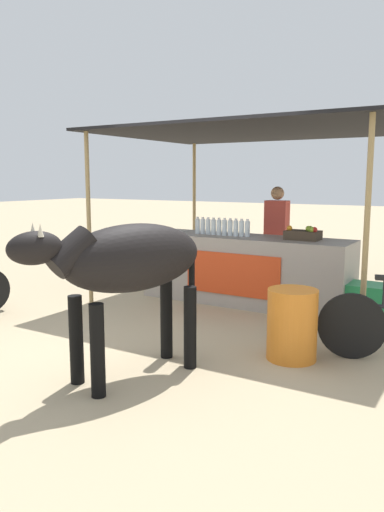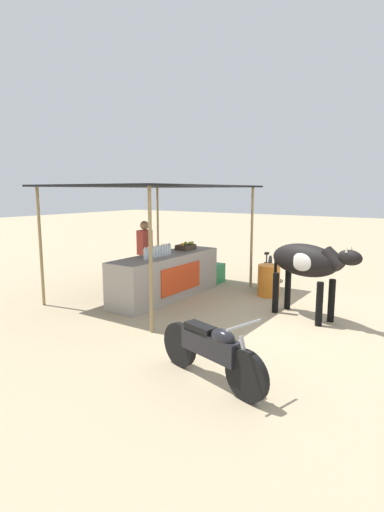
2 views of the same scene
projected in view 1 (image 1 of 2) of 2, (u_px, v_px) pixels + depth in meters
The scene contains 9 objects.
ground_plane at pixel (156, 345), 5.33m from camera, with size 60.00×60.00×0.00m, color tan.
stall_counter at pixel (245, 270), 7.11m from camera, with size 3.00×0.82×0.96m.
stall_awning at pixel (256, 137), 7.08m from camera, with size 4.20×3.20×2.45m.
water_bottle_row at pixel (222, 227), 7.16m from camera, with size 0.88×0.07×0.25m.
fruit_crate at pixel (304, 234), 6.64m from camera, with size 0.44×0.32×0.18m.
vendor_behind_counter at pixel (276, 239), 7.60m from camera, with size 0.34×0.22×1.65m.
cooler_box at pixel (373, 304), 6.15m from camera, with size 0.60×0.44×0.48m, color #268C4C.
water_barrel at pixel (292, 324), 4.89m from camera, with size 0.49×0.49×0.70m, color orange.
cow at pixel (127, 263), 4.34m from camera, with size 0.93×1.84×1.44m.
Camera 1 is at (2.99, -4.17, 1.76)m, focal length 35.00 mm.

